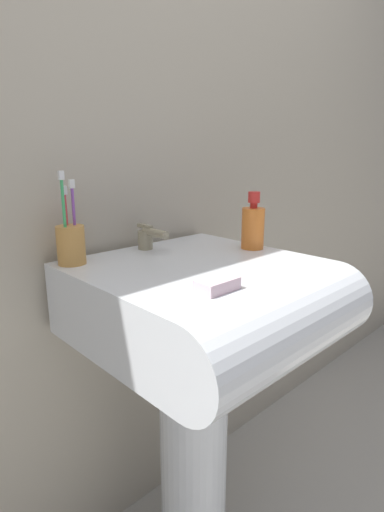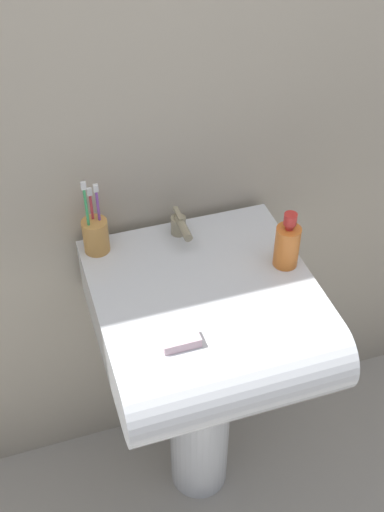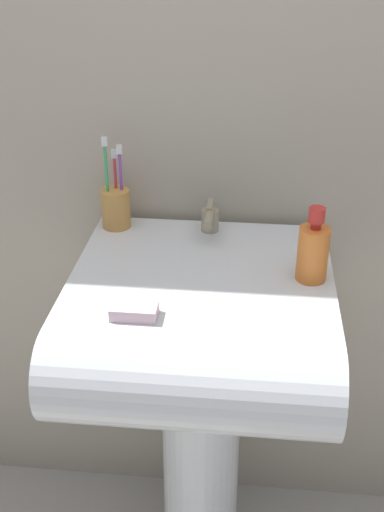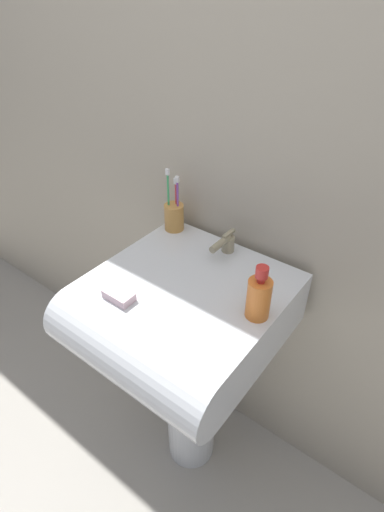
# 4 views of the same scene
# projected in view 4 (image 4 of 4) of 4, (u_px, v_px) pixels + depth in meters

# --- Properties ---
(ground_plane) EXTENTS (6.00, 6.00, 0.00)m
(ground_plane) POSITION_uv_depth(u_px,v_px,m) (191.00, 446.00, 1.67)
(ground_plane) COLOR #ADA89E
(ground_plane) RESTS_ON ground
(wall_back) EXTENTS (5.00, 0.05, 2.40)m
(wall_back) POSITION_uv_depth(u_px,v_px,m) (251.00, 150.00, 1.15)
(wall_back) COLOR #B7AD99
(wall_back) RESTS_ON ground
(sink_pedestal) EXTENTS (0.18, 0.18, 0.72)m
(sink_pedestal) POSITION_uv_depth(u_px,v_px,m) (191.00, 394.00, 1.46)
(sink_pedestal) COLOR white
(sink_pedestal) RESTS_ON ground
(sink_basin) EXTENTS (0.53, 0.57, 0.18)m
(sink_basin) POSITION_uv_depth(u_px,v_px,m) (177.00, 316.00, 1.15)
(sink_basin) COLOR white
(sink_basin) RESTS_ON sink_pedestal
(faucet) EXTENTS (0.04, 0.12, 0.07)m
(faucet) POSITION_uv_depth(u_px,v_px,m) (227.00, 244.00, 1.23)
(faucet) COLOR tan
(faucet) RESTS_ON sink_basin
(toothbrush_cup) EXTENTS (0.07, 0.07, 0.22)m
(toothbrush_cup) POSITION_uv_depth(u_px,v_px,m) (174.00, 216.00, 1.34)
(toothbrush_cup) COLOR #D19347
(toothbrush_cup) RESTS_ON sink_basin
(soap_bottle) EXTENTS (0.06, 0.06, 0.16)m
(soap_bottle) POSITION_uv_depth(u_px,v_px,m) (259.00, 297.00, 1.00)
(soap_bottle) COLOR orange
(soap_bottle) RESTS_ON sink_basin
(bar_soap) EXTENTS (0.09, 0.05, 0.02)m
(bar_soap) POSITION_uv_depth(u_px,v_px,m) (119.00, 295.00, 1.08)
(bar_soap) COLOR silver
(bar_soap) RESTS_ON sink_basin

